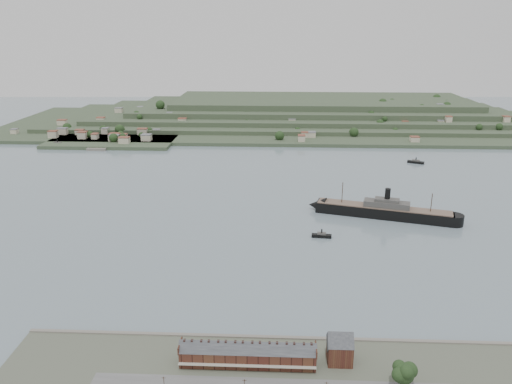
{
  "coord_description": "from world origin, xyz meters",
  "views": [
    {
      "loc": [
        1.34,
        -338.69,
        132.81
      ],
      "look_at": [
        -15.87,
        30.0,
        10.7
      ],
      "focal_mm": 35.0,
      "sensor_mm": 36.0,
      "label": 1
    }
  ],
  "objects_px": {
    "gabled_building": "(340,348)",
    "tugboat": "(322,235)",
    "steamship": "(379,210)",
    "fig_tree": "(404,373)",
    "terrace_row": "(248,354)"
  },
  "relations": [
    {
      "from": "gabled_building",
      "to": "fig_tree",
      "type": "distance_m",
      "value": 27.21
    },
    {
      "from": "terrace_row",
      "to": "gabled_building",
      "type": "relative_size",
      "value": 3.95
    },
    {
      "from": "gabled_building",
      "to": "fig_tree",
      "type": "relative_size",
      "value": 1.23
    },
    {
      "from": "steamship",
      "to": "tugboat",
      "type": "bearing_deg",
      "value": -138.42
    },
    {
      "from": "terrace_row",
      "to": "steamship",
      "type": "relative_size",
      "value": 0.51
    },
    {
      "from": "tugboat",
      "to": "fig_tree",
      "type": "bearing_deg",
      "value": -82.53
    },
    {
      "from": "steamship",
      "to": "tugboat",
      "type": "height_order",
      "value": "steamship"
    },
    {
      "from": "fig_tree",
      "to": "tugboat",
      "type": "bearing_deg",
      "value": 97.47
    },
    {
      "from": "steamship",
      "to": "fig_tree",
      "type": "height_order",
      "value": "steamship"
    },
    {
      "from": "terrace_row",
      "to": "tugboat",
      "type": "relative_size",
      "value": 4.13
    },
    {
      "from": "fig_tree",
      "to": "steamship",
      "type": "bearing_deg",
      "value": 82.11
    },
    {
      "from": "terrace_row",
      "to": "steamship",
      "type": "xyz_separation_m",
      "value": [
        86.05,
        176.55,
        -1.92
      ]
    },
    {
      "from": "steamship",
      "to": "tugboat",
      "type": "relative_size",
      "value": 8.09
    },
    {
      "from": "steamship",
      "to": "fig_tree",
      "type": "xyz_separation_m",
      "value": [
        -26.04,
        -187.79,
        4.05
      ]
    },
    {
      "from": "gabled_building",
      "to": "tugboat",
      "type": "bearing_deg",
      "value": 88.63
    }
  ]
}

